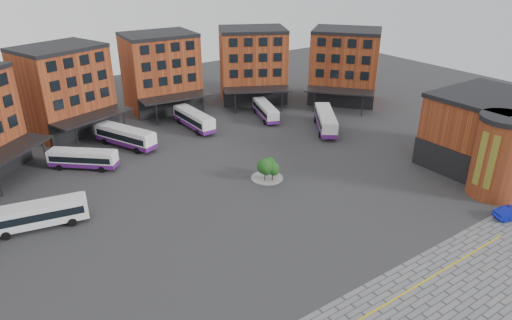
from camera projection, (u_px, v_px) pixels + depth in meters
ground at (314, 221)px, 52.85m from camera, size 160.00×160.00×0.00m
yellow_line at (427, 280)px, 43.41m from camera, size 26.00×0.15×0.02m
main_building at (142, 91)px, 75.95m from camera, size 94.14×42.48×14.60m
east_building at (487, 135)px, 63.18m from camera, size 17.40×15.40×10.60m
tree_island at (268, 168)px, 61.67m from camera, size 4.40×4.40×3.32m
bus_a at (37, 214)px, 50.98m from camera, size 10.86×4.39×2.99m
bus_b at (83, 159)px, 65.15m from camera, size 8.90×8.14×2.77m
bus_c at (125, 136)px, 72.37m from camera, size 6.90×11.19×3.13m
bus_d at (194, 119)px, 79.91m from camera, size 2.93×10.91×3.06m
bus_e at (265, 111)px, 84.70m from camera, size 5.31×10.06×2.77m
bus_f at (326, 120)px, 79.06m from camera, size 8.93×11.04×3.28m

